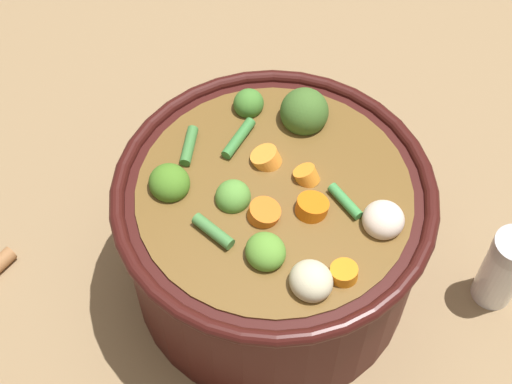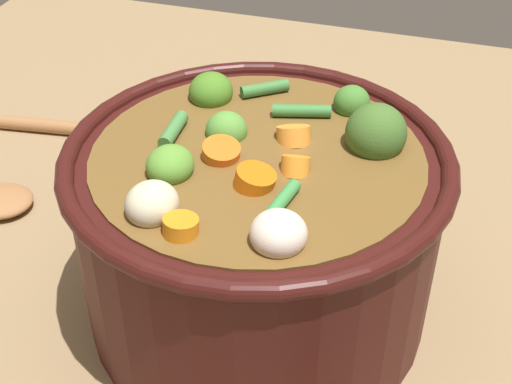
{
  "view_description": "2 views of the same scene",
  "coord_description": "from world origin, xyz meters",
  "views": [
    {
      "loc": [
        0.27,
        0.25,
        0.67
      ],
      "look_at": [
        0.0,
        -0.02,
        0.13
      ],
      "focal_mm": 54.02,
      "sensor_mm": 36.0,
      "label": 1
    },
    {
      "loc": [
        -0.12,
        0.39,
        0.42
      ],
      "look_at": [
        -0.01,
        0.02,
        0.13
      ],
      "focal_mm": 50.59,
      "sensor_mm": 36.0,
      "label": 2
    }
  ],
  "objects": [
    {
      "name": "wooden_spoon",
      "position": [
        0.28,
        -0.11,
        0.01
      ],
      "size": [
        0.24,
        0.19,
        0.02
      ],
      "color": "#9D683D",
      "rests_on": "ground_plane"
    },
    {
      "name": "ground_plane",
      "position": [
        0.0,
        0.0,
        0.0
      ],
      "size": [
        1.1,
        1.1,
        0.0
      ],
      "primitive_type": "plane",
      "color": "#8C704C"
    },
    {
      "name": "cooking_pot",
      "position": [
        -0.0,
        -0.0,
        0.08
      ],
      "size": [
        0.27,
        0.27,
        0.18
      ],
      "color": "#38110F",
      "rests_on": "ground_plane"
    }
  ]
}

